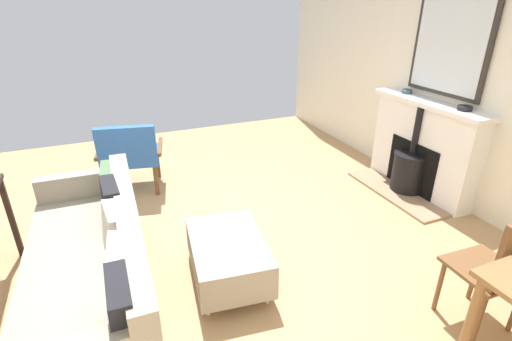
# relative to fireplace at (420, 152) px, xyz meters

# --- Properties ---
(ground_plane) EXTENTS (5.29, 6.26, 0.01)m
(ground_plane) POSITION_rel_fireplace_xyz_m (2.43, -0.01, -0.46)
(ground_plane) COLOR tan
(wall_left) EXTENTS (0.12, 6.26, 2.73)m
(wall_left) POSITION_rel_fireplace_xyz_m (-0.22, -0.01, 0.91)
(wall_left) COLOR silver
(wall_left) RESTS_ON ground
(fireplace) EXTENTS (0.61, 1.39, 1.03)m
(fireplace) POSITION_rel_fireplace_xyz_m (0.00, 0.00, 0.00)
(fireplace) COLOR #9E7A5B
(fireplace) RESTS_ON ground
(mirror_over_mantel) EXTENTS (0.04, 0.90, 0.95)m
(mirror_over_mantel) POSITION_rel_fireplace_xyz_m (-0.13, 0.00, 1.11)
(mirror_over_mantel) COLOR #2D2823
(mantel_bowl_near) EXTENTS (0.12, 0.12, 0.04)m
(mantel_bowl_near) POSITION_rel_fireplace_xyz_m (-0.04, -0.37, 0.60)
(mantel_bowl_near) COLOR #334C56
(mantel_bowl_near) RESTS_ON fireplace
(mantel_bowl_far) EXTENTS (0.14, 0.14, 0.04)m
(mantel_bowl_far) POSITION_rel_fireplace_xyz_m (-0.04, 0.39, 0.60)
(mantel_bowl_far) COLOR black
(mantel_bowl_far) RESTS_ON fireplace
(sofa) EXTENTS (0.83, 2.05, 0.75)m
(sofa) POSITION_rel_fireplace_xyz_m (3.37, 0.49, -0.12)
(sofa) COLOR #B2B2B7
(sofa) RESTS_ON ground
(ottoman) EXTENTS (0.63, 0.86, 0.36)m
(ottoman) POSITION_rel_fireplace_xyz_m (2.45, 0.62, -0.23)
(ottoman) COLOR #B2B2B7
(ottoman) RESTS_ON ground
(armchair_accent) EXTENTS (0.77, 0.69, 0.82)m
(armchair_accent) POSITION_rel_fireplace_xyz_m (2.94, -1.20, 0.01)
(armchair_accent) COLOR brown
(armchair_accent) RESTS_ON ground
(dining_chair_near_fireplace) EXTENTS (0.42, 0.42, 0.90)m
(dining_chair_near_fireplace) POSITION_rel_fireplace_xyz_m (1.07, 1.74, 0.06)
(dining_chair_near_fireplace) COLOR brown
(dining_chair_near_fireplace) RESTS_ON ground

